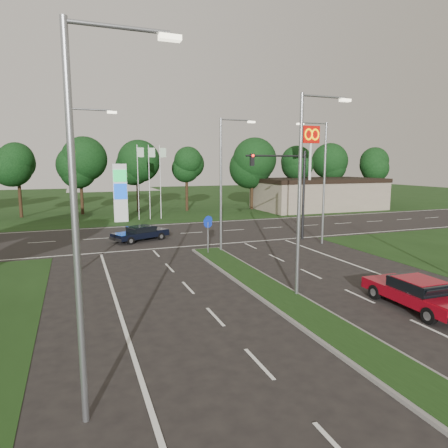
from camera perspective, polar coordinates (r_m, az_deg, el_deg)
name	(u,v)px	position (r m, az deg, el deg)	size (l,w,h in m)	color
ground	(374,359)	(13.92, 20.69, -17.60)	(160.00, 160.00, 0.00)	black
verge_far	(131,202)	(65.07, -13.09, 3.09)	(160.00, 50.00, 0.02)	black
cross_road	(180,234)	(34.83, -6.23, -1.38)	(160.00, 12.00, 0.02)	black
median_kerb	(305,313)	(16.82, 11.50, -12.32)	(2.00, 26.00, 0.12)	slate
commercial_building	(318,194)	(54.70, 13.32, 4.18)	(16.00, 9.00, 4.00)	gray
streetlight_median_near	(304,185)	(17.98, 11.30, 5.45)	(2.53, 0.22, 9.00)	gray
streetlight_median_far	(224,178)	(26.98, -0.05, 6.62)	(2.53, 0.22, 9.00)	gray
streetlight_left_near	(84,207)	(9.29, -19.38, 2.30)	(2.53, 0.22, 9.00)	gray
streetlight_left_far	(77,181)	(23.26, -20.28, 5.77)	(2.53, 0.22, 9.00)	gray
streetlight_right_far	(322,176)	(30.61, 13.85, 6.61)	(2.53, 0.22, 9.00)	gray
traffic_signal	(289,181)	(31.45, 9.32, 6.02)	(5.10, 0.42, 7.00)	black
median_signs	(208,227)	(27.35, -2.30, -0.45)	(1.16, 1.76, 2.38)	gray
gas_pylon	(122,191)	(42.64, -14.33, 4.56)	(5.80, 1.26, 8.00)	silver
mcdonalds_sign	(311,147)	(49.03, 12.28, 10.73)	(2.20, 0.47, 10.40)	silver
treeline_far	(147,157)	(49.92, -10.89, 9.40)	(6.00, 6.00, 9.90)	black
red_sedan	(417,292)	(18.75, 25.91, -8.79)	(2.04, 4.71, 1.28)	maroon
navy_sedan	(141,233)	(31.98, -11.84, -1.26)	(4.63, 3.31, 1.18)	black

